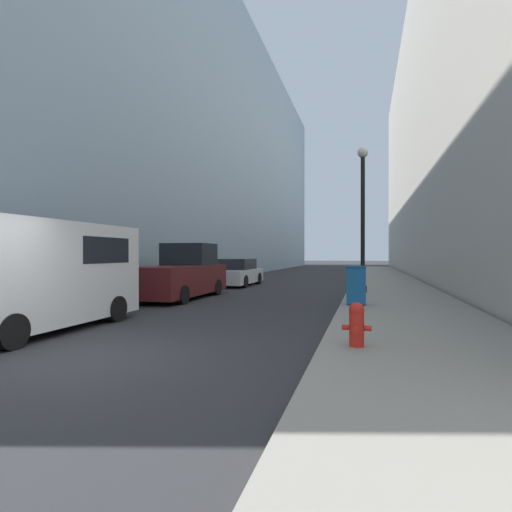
% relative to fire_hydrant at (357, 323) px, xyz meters
% --- Properties ---
extents(ground_plane, '(200.00, 200.00, 0.00)m').
position_rel_fire_hydrant_xyz_m(ground_plane, '(-4.31, -1.77, -0.52)').
color(ground_plane, '#2D2D30').
extents(sidewalk_right, '(3.81, 60.00, 0.13)m').
position_rel_fire_hydrant_xyz_m(sidewalk_right, '(1.28, 16.23, -0.45)').
color(sidewalk_right, gray).
rests_on(sidewalk_right, ground).
extents(building_left_glass, '(12.00, 60.00, 21.17)m').
position_rel_fire_hydrant_xyz_m(building_left_glass, '(-15.02, 24.23, 10.07)').
color(building_left_glass, '#849EB2').
rests_on(building_left_glass, ground).
extents(building_right_stone, '(12.00, 60.00, 21.71)m').
position_rel_fire_hydrant_xyz_m(building_right_stone, '(9.29, 24.23, 10.34)').
color(building_right_stone, beige).
rests_on(building_right_stone, ground).
extents(fire_hydrant, '(0.49, 0.37, 0.74)m').
position_rel_fire_hydrant_xyz_m(fire_hydrant, '(0.00, 0.00, 0.00)').
color(fire_hydrant, red).
rests_on(fire_hydrant, sidewalk_right).
extents(trash_bin, '(0.58, 0.66, 1.19)m').
position_rel_fire_hydrant_xyz_m(trash_bin, '(-0.14, 5.75, 0.22)').
color(trash_bin, '#19609E').
rests_on(trash_bin, sidewalk_right).
extents(lamppost, '(0.43, 0.43, 5.90)m').
position_rel_fire_hydrant_xyz_m(lamppost, '(0.02, 9.90, 3.02)').
color(lamppost, black).
rests_on(lamppost, sidewalk_right).
extents(white_van, '(1.90, 4.88, 2.37)m').
position_rel_fire_hydrant_xyz_m(white_van, '(-6.67, 0.29, 0.78)').
color(white_van, white).
rests_on(white_van, ground).
extents(pickup_truck, '(2.04, 5.08, 2.10)m').
position_rel_fire_hydrant_xyz_m(pickup_truck, '(-6.67, 7.03, 0.36)').
color(pickup_truck, '#561919').
rests_on(pickup_truck, ground).
extents(parked_sedan_near, '(1.96, 4.39, 1.43)m').
position_rel_fire_hydrant_xyz_m(parked_sedan_near, '(-6.55, 13.35, 0.15)').
color(parked_sedan_near, silver).
rests_on(parked_sedan_near, ground).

